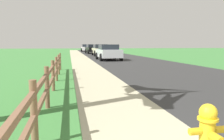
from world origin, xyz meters
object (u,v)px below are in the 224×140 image
Objects in this scene: parked_car_black at (92,49)px; fire_hydrant at (208,131)px; parked_suv_silver at (108,52)px; parked_car_beige at (100,50)px; parked_car_white at (86,48)px.

fire_hydrant is at bearing -93.47° from parked_car_black.
parked_suv_silver is 16.29m from parked_car_black.
parked_car_beige is 0.98× the size of parked_car_black.
parked_car_black is 10.55m from parked_car_white.
fire_hydrant is 35.44m from parked_car_black.
parked_suv_silver is 26.84m from parked_car_white.
parked_car_white is (-0.58, 18.22, -0.01)m from parked_car_beige.
fire_hydrant is 19.19m from parked_suv_silver.
parked_car_white is at bearing 87.71° from fire_hydrant.
parked_suv_silver is 8.63m from parked_car_beige.
parked_car_beige is at bearing -87.91° from parked_car_black.
parked_car_black reaches higher than parked_suv_silver.
fire_hydrant is 27.81m from parked_car_beige.
parked_car_beige is 7.68m from parked_car_black.
parked_suv_silver is (2.03, 19.08, 0.38)m from fire_hydrant.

